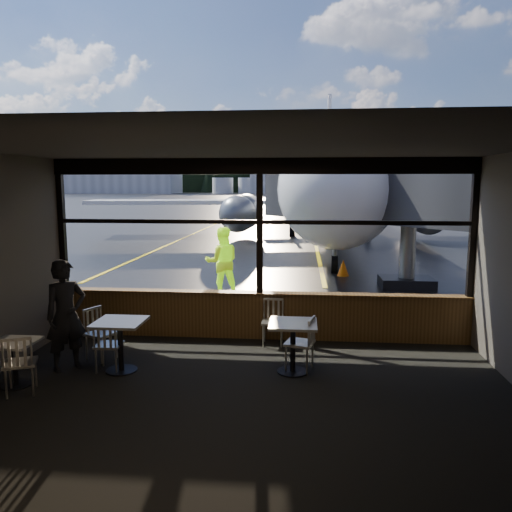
# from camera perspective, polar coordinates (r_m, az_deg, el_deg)

# --- Properties ---
(ground_plane) EXTENTS (520.00, 520.00, 0.00)m
(ground_plane) POSITION_cam_1_polar(r_m,az_deg,el_deg) (129.52, 5.04, 6.69)
(ground_plane) COLOR black
(ground_plane) RESTS_ON ground
(carpet_floor) EXTENTS (8.00, 6.00, 0.01)m
(carpet_floor) POSITION_cam_1_polar(r_m,az_deg,el_deg) (7.18, -1.74, -16.45)
(carpet_floor) COLOR black
(carpet_floor) RESTS_ON ground
(ceiling) EXTENTS (8.00, 6.00, 0.04)m
(ceiling) POSITION_cam_1_polar(r_m,az_deg,el_deg) (6.56, -1.87, 12.52)
(ceiling) COLOR #38332D
(ceiling) RESTS_ON ground
(wall_back) EXTENTS (8.00, 0.04, 3.50)m
(wall_back) POSITION_cam_1_polar(r_m,az_deg,el_deg) (3.79, -7.57, -11.10)
(wall_back) COLOR #4C453D
(wall_back) RESTS_ON ground
(window_sill) EXTENTS (8.00, 0.28, 0.90)m
(window_sill) POSITION_cam_1_polar(r_m,az_deg,el_deg) (9.85, 0.42, -6.89)
(window_sill) COLOR #543619
(window_sill) RESTS_ON ground
(window_header) EXTENTS (8.00, 0.18, 0.30)m
(window_header) POSITION_cam_1_polar(r_m,az_deg,el_deg) (9.53, 0.44, 10.22)
(window_header) COLOR black
(window_header) RESTS_ON ground
(mullion_left) EXTENTS (0.12, 0.12, 2.60)m
(mullion_left) POSITION_cam_1_polar(r_m,az_deg,el_deg) (10.65, -21.30, 3.25)
(mullion_left) COLOR black
(mullion_left) RESTS_ON ground
(mullion_centre) EXTENTS (0.12, 0.12, 2.60)m
(mullion_centre) POSITION_cam_1_polar(r_m,az_deg,el_deg) (9.55, 0.43, 3.31)
(mullion_centre) COLOR black
(mullion_centre) RESTS_ON ground
(mullion_right) EXTENTS (0.12, 0.12, 2.60)m
(mullion_right) POSITION_cam_1_polar(r_m,az_deg,el_deg) (10.02, 23.59, 2.86)
(mullion_right) COLOR black
(mullion_right) RESTS_ON ground
(window_transom) EXTENTS (8.00, 0.10, 0.08)m
(window_transom) POSITION_cam_1_polar(r_m,az_deg,el_deg) (9.54, 0.43, 3.91)
(window_transom) COLOR black
(window_transom) RESTS_ON ground
(airliner) EXTENTS (30.09, 35.62, 10.56)m
(airliner) POSITION_cam_1_polar(r_m,az_deg,el_deg) (28.82, 8.65, 12.51)
(airliner) COLOR white
(airliner) RESTS_ON ground_plane
(jet_bridge) EXTENTS (9.16, 11.20, 4.89)m
(jet_bridge) POSITION_cam_1_polar(r_m,az_deg,el_deg) (15.25, 15.95, 5.68)
(jet_bridge) COLOR #2A2A2C
(jet_bridge) RESTS_ON ground_plane
(cafe_table_near) EXTENTS (0.76, 0.76, 0.83)m
(cafe_table_near) POSITION_cam_1_polar(r_m,az_deg,el_deg) (8.13, 4.23, -10.42)
(cafe_table_near) COLOR #9E9A91
(cafe_table_near) RESTS_ON carpet_floor
(cafe_table_mid) EXTENTS (0.77, 0.77, 0.84)m
(cafe_table_mid) POSITION_cam_1_polar(r_m,az_deg,el_deg) (8.45, -15.22, -9.93)
(cafe_table_mid) COLOR #A19D94
(cafe_table_mid) RESTS_ON carpet_floor
(cafe_table_left) EXTENTS (0.64, 0.64, 0.70)m
(cafe_table_left) POSITION_cam_1_polar(r_m,az_deg,el_deg) (8.42, -25.84, -11.06)
(cafe_table_left) COLOR #9D9990
(cafe_table_left) RESTS_ON carpet_floor
(chair_near_e) EXTENTS (0.61, 0.61, 0.91)m
(chair_near_e) POSITION_cam_1_polar(r_m,az_deg,el_deg) (8.22, 4.99, -9.95)
(chair_near_e) COLOR beige
(chair_near_e) RESTS_ON carpet_floor
(chair_near_n) EXTENTS (0.48, 0.48, 0.87)m
(chair_near_n) POSITION_cam_1_polar(r_m,az_deg,el_deg) (9.45, 1.93, -7.63)
(chair_near_n) COLOR beige
(chair_near_n) RESTS_ON carpet_floor
(chair_mid_s) EXTENTS (0.48, 0.48, 0.84)m
(chair_mid_s) POSITION_cam_1_polar(r_m,az_deg,el_deg) (8.54, -16.46, -9.78)
(chair_mid_s) COLOR #ADA99C
(chair_mid_s) RESTS_ON carpet_floor
(chair_mid_w) EXTENTS (0.66, 0.66, 0.91)m
(chair_mid_w) POSITION_cam_1_polar(r_m,az_deg,el_deg) (9.08, -17.28, -8.52)
(chair_mid_w) COLOR #B8B3A6
(chair_mid_w) RESTS_ON carpet_floor
(chair_left_s) EXTENTS (0.64, 0.64, 0.90)m
(chair_left_s) POSITION_cam_1_polar(r_m,az_deg,el_deg) (8.08, -25.33, -11.06)
(chair_left_s) COLOR #ABA69B
(chair_left_s) RESTS_ON carpet_floor
(passenger) EXTENTS (0.77, 0.78, 1.82)m
(passenger) POSITION_cam_1_polar(r_m,az_deg,el_deg) (8.67, -20.89, -6.37)
(passenger) COLOR black
(passenger) RESTS_ON carpet_floor
(ground_crew) EXTENTS (1.07, 0.92, 1.89)m
(ground_crew) POSITION_cam_1_polar(r_m,az_deg,el_deg) (13.49, -3.90, -0.68)
(ground_crew) COLOR #BFF219
(ground_crew) RESTS_ON ground_plane
(cone_nose) EXTENTS (0.40, 0.40, 0.55)m
(cone_nose) POSITION_cam_1_polar(r_m,az_deg,el_deg) (16.89, 9.93, -1.32)
(cone_nose) COLOR #EC4507
(cone_nose) RESTS_ON ground_plane
(hangar_left) EXTENTS (45.00, 18.00, 11.00)m
(hangar_left) POSITION_cam_1_polar(r_m,az_deg,el_deg) (202.30, -15.30, 8.47)
(hangar_left) COLOR silver
(hangar_left) RESTS_ON ground_plane
(hangar_mid) EXTENTS (38.00, 15.00, 10.00)m
(hangar_mid) POSITION_cam_1_polar(r_m,az_deg,el_deg) (194.50, 5.18, 8.60)
(hangar_mid) COLOR silver
(hangar_mid) RESTS_ON ground_plane
(hangar_right) EXTENTS (50.00, 20.00, 12.00)m
(hangar_right) POSITION_cam_1_polar(r_m,az_deg,el_deg) (196.63, 23.14, 8.28)
(hangar_right) COLOR silver
(hangar_right) RESTS_ON ground_plane
(fuel_tank_a) EXTENTS (8.00, 8.00, 6.00)m
(fuel_tank_a) POSITION_cam_1_polar(r_m,az_deg,el_deg) (193.95, -3.81, 8.02)
(fuel_tank_a) COLOR silver
(fuel_tank_a) RESTS_ON ground_plane
(fuel_tank_b) EXTENTS (8.00, 8.00, 6.00)m
(fuel_tank_b) POSITION_cam_1_polar(r_m,az_deg,el_deg) (192.61, -0.85, 8.04)
(fuel_tank_b) COLOR silver
(fuel_tank_b) RESTS_ON ground_plane
(fuel_tank_c) EXTENTS (8.00, 8.00, 6.00)m
(fuel_tank_c) POSITION_cam_1_polar(r_m,az_deg,el_deg) (191.79, 2.15, 8.04)
(fuel_tank_c) COLOR silver
(fuel_tank_c) RESTS_ON ground_plane
(treeline) EXTENTS (360.00, 3.00, 12.00)m
(treeline) POSITION_cam_1_polar(r_m,az_deg,el_deg) (219.51, 5.21, 8.79)
(treeline) COLOR black
(treeline) RESTS_ON ground_plane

